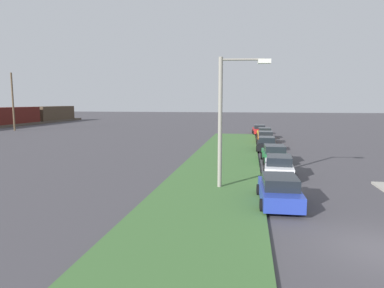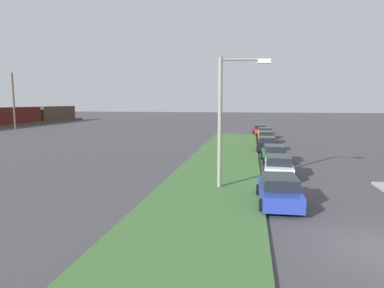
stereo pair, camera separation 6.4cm
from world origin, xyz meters
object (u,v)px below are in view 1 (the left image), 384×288
object	(u,v)px
parked_car_black	(266,144)
streetlight	(226,113)
parked_car_white	(279,167)
parked_car_red	(259,130)
parked_car_yellow	(264,133)
parked_car_green	(274,154)
parked_car_blue	(279,190)
distant_utility_pole	(13,102)
parked_car_orange	(265,137)

from	to	relation	value
parked_car_black	streetlight	world-z (taller)	streetlight
parked_car_white	parked_car_red	bearing A→B (deg)	4.09
parked_car_white	parked_car_yellow	size ratio (longest dim) A/B	1.01
parked_car_white	parked_car_green	distance (m)	5.51
parked_car_blue	parked_car_yellow	distance (m)	30.71
parked_car_green	distant_utility_pole	bearing A→B (deg)	58.81
streetlight	distant_utility_pole	distance (m)	51.33
parked_car_blue	parked_car_red	distance (m)	36.42
parked_car_white	parked_car_yellow	xyz separation A→B (m)	(24.44, -0.06, 0.00)
parked_car_red	distant_utility_pole	distance (m)	42.23
parked_car_blue	parked_car_white	size ratio (longest dim) A/B	0.99
parked_car_green	distant_utility_pole	size ratio (longest dim) A/B	0.44
parked_car_white	parked_car_orange	world-z (taller)	same
parked_car_green	distant_utility_pole	distance (m)	49.05
parked_car_black	streetlight	bearing A→B (deg)	170.86
streetlight	distant_utility_pole	bearing A→B (deg)	49.84
parked_car_green	parked_car_blue	bearing A→B (deg)	175.39
parked_car_blue	parked_car_red	size ratio (longest dim) A/B	0.99
parked_car_black	parked_car_orange	size ratio (longest dim) A/B	1.01
parked_car_white	streetlight	xyz separation A→B (m)	(-3.66, 3.28, 3.67)
parked_car_blue	parked_car_white	distance (m)	6.29
parked_car_blue	parked_car_yellow	size ratio (longest dim) A/B	1.00
parked_car_blue	parked_car_red	bearing A→B (deg)	-1.86
parked_car_red	parked_car_black	bearing A→B (deg)	178.08
parked_car_green	parked_car_orange	bearing A→B (deg)	-1.22
parked_car_orange	parked_car_yellow	xyz separation A→B (m)	(5.65, -0.12, 0.00)
parked_car_blue	parked_car_orange	world-z (taller)	same
parked_car_green	parked_car_white	bearing A→B (deg)	177.24
parked_car_blue	parked_car_green	world-z (taller)	same
parked_car_green	parked_car_red	bearing A→B (deg)	-0.47
parked_car_black	parked_car_red	size ratio (longest dim) A/B	0.99
streetlight	parked_car_black	bearing A→B (deg)	-10.85
parked_car_red	parked_car_white	bearing A→B (deg)	178.19
distant_utility_pole	parked_car_red	bearing A→B (deg)	-89.03
parked_car_green	parked_car_red	xyz separation A→B (m)	(24.64, 0.60, 0.00)
parked_car_white	parked_car_yellow	bearing A→B (deg)	2.98
streetlight	parked_car_red	bearing A→B (deg)	-4.69
parked_car_black	parked_car_orange	world-z (taller)	same
parked_car_orange	parked_car_red	xyz separation A→B (m)	(11.37, 0.45, 0.00)
parked_car_white	parked_car_orange	xyz separation A→B (m)	(18.78, 0.06, 0.00)
parked_car_orange	streetlight	world-z (taller)	streetlight
parked_car_green	parked_car_yellow	xyz separation A→B (m)	(18.92, 0.03, 0.00)
parked_car_white	distant_utility_pole	bearing A→B (deg)	58.41
parked_car_green	parked_car_orange	world-z (taller)	same
streetlight	parked_car_yellow	bearing A→B (deg)	-6.78
parked_car_yellow	distant_utility_pole	xyz separation A→B (m)	(5.01, 42.57, 4.28)
parked_car_green	parked_car_black	world-z (taller)	same
parked_car_black	streetlight	xyz separation A→B (m)	(-15.88, 3.04, 3.67)
parked_car_green	parked_car_orange	size ratio (longest dim) A/B	1.01
parked_car_blue	distant_utility_pole	size ratio (longest dim) A/B	0.44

